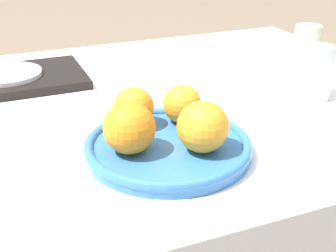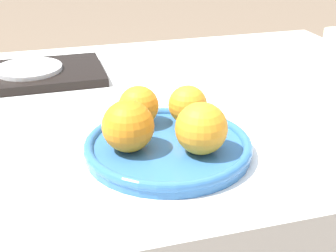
% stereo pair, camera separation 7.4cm
% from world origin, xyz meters
% --- Properties ---
extents(table, '(1.35, 0.90, 0.73)m').
position_xyz_m(table, '(0.00, 0.00, 0.37)').
color(table, white).
rests_on(table, ground_plane).
extents(fruit_platter, '(0.27, 0.27, 0.03)m').
position_xyz_m(fruit_platter, '(0.02, -0.23, 0.75)').
color(fruit_platter, '#336BAD').
rests_on(fruit_platter, table).
extents(orange_0, '(0.07, 0.07, 0.07)m').
position_xyz_m(orange_0, '(0.07, -0.16, 0.78)').
color(orange_0, orange).
rests_on(orange_0, fruit_platter).
extents(orange_1, '(0.08, 0.08, 0.08)m').
position_xyz_m(orange_1, '(-0.05, -0.23, 0.79)').
color(orange_1, orange).
rests_on(orange_1, fruit_platter).
extents(orange_2, '(0.08, 0.08, 0.08)m').
position_xyz_m(orange_2, '(0.06, -0.27, 0.79)').
color(orange_2, orange).
rests_on(orange_2, fruit_platter).
extents(orange_3, '(0.07, 0.07, 0.07)m').
position_xyz_m(orange_3, '(-0.01, -0.14, 0.79)').
color(orange_3, orange).
rests_on(orange_3, fruit_platter).
extents(water_glass, '(0.07, 0.07, 0.11)m').
position_xyz_m(water_glass, '(0.39, -0.12, 0.79)').
color(water_glass, silver).
rests_on(water_glass, table).
extents(serving_tray, '(0.34, 0.21, 0.02)m').
position_xyz_m(serving_tray, '(-0.19, 0.21, 0.74)').
color(serving_tray, black).
rests_on(serving_tray, table).
extents(side_plate, '(0.15, 0.15, 0.01)m').
position_xyz_m(side_plate, '(-0.19, 0.21, 0.76)').
color(side_plate, white).
rests_on(side_plate, serving_tray).
extents(cup_0, '(0.07, 0.07, 0.07)m').
position_xyz_m(cup_0, '(0.62, 0.19, 0.77)').
color(cup_0, '#B7CC9E').
rests_on(cup_0, table).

